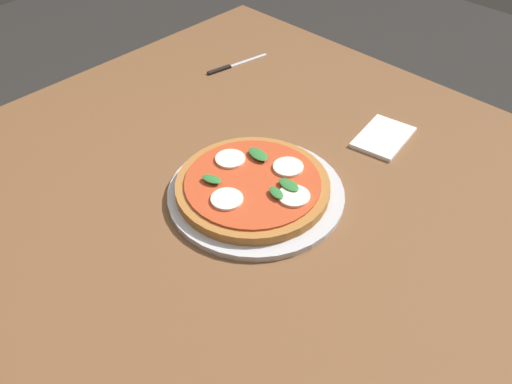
{
  "coord_description": "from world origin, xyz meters",
  "views": [
    {
      "loc": [
        -0.46,
        -0.55,
        1.46
      ],
      "look_at": [
        0.09,
        -0.02,
        0.79
      ],
      "focal_mm": 39.33,
      "sensor_mm": 36.0,
      "label": 1
    }
  ],
  "objects_px": {
    "serving_tray": "(256,194)",
    "knife": "(230,66)",
    "dining_table": "(214,250)",
    "pizza": "(253,185)",
    "napkin": "(383,137)"
  },
  "relations": [
    {
      "from": "dining_table",
      "to": "pizza",
      "type": "distance_m",
      "value": 0.15
    },
    {
      "from": "serving_tray",
      "to": "knife",
      "type": "distance_m",
      "value": 0.48
    },
    {
      "from": "dining_table",
      "to": "pizza",
      "type": "bearing_deg",
      "value": -11.91
    },
    {
      "from": "serving_tray",
      "to": "napkin",
      "type": "height_order",
      "value": "serving_tray"
    },
    {
      "from": "serving_tray",
      "to": "pizza",
      "type": "bearing_deg",
      "value": 106.28
    },
    {
      "from": "pizza",
      "to": "napkin",
      "type": "distance_m",
      "value": 0.32
    },
    {
      "from": "serving_tray",
      "to": "pizza",
      "type": "distance_m",
      "value": 0.02
    },
    {
      "from": "knife",
      "to": "napkin",
      "type": "bearing_deg",
      "value": -88.55
    },
    {
      "from": "pizza",
      "to": "napkin",
      "type": "height_order",
      "value": "pizza"
    },
    {
      "from": "knife",
      "to": "pizza",
      "type": "bearing_deg",
      "value": -129.02
    },
    {
      "from": "dining_table",
      "to": "serving_tray",
      "type": "bearing_deg",
      "value": -15.32
    },
    {
      "from": "dining_table",
      "to": "napkin",
      "type": "distance_m",
      "value": 0.42
    },
    {
      "from": "serving_tray",
      "to": "knife",
      "type": "height_order",
      "value": "serving_tray"
    },
    {
      "from": "knife",
      "to": "dining_table",
      "type": "bearing_deg",
      "value": -137.62
    },
    {
      "from": "napkin",
      "to": "pizza",
      "type": "bearing_deg",
      "value": 167.06
    }
  ]
}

